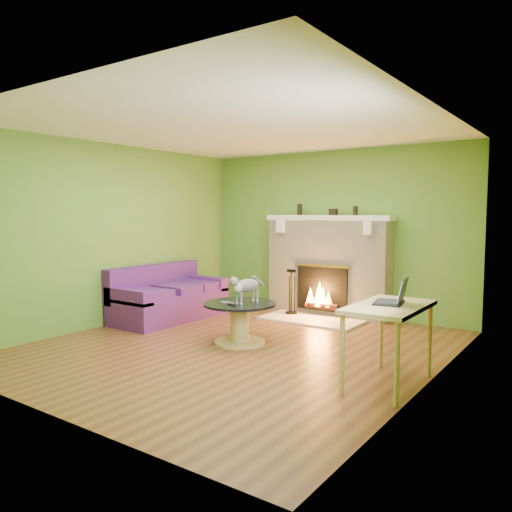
{
  "coord_description": "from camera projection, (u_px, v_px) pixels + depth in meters",
  "views": [
    {
      "loc": [
        3.57,
        -4.72,
        1.62
      ],
      "look_at": [
        -0.03,
        0.4,
        1.07
      ],
      "focal_mm": 35.0,
      "sensor_mm": 36.0,
      "label": 1
    }
  ],
  "objects": [
    {
      "name": "floor",
      "position": [
        239.0,
        347.0,
        6.04
      ],
      "size": [
        5.0,
        5.0,
        0.0
      ],
      "primitive_type": "plane",
      "color": "brown",
      "rests_on": "ground"
    },
    {
      "name": "ceiling",
      "position": [
        239.0,
        128.0,
        5.81
      ],
      "size": [
        5.0,
        5.0,
        0.0
      ],
      "primitive_type": "plane",
      "rotation": [
        3.14,
        0.0,
        0.0
      ],
      "color": "white",
      "rests_on": "wall_back"
    },
    {
      "name": "wall_back",
      "position": [
        333.0,
        233.0,
        7.96
      ],
      "size": [
        5.0,
        0.0,
        5.0
      ],
      "primitive_type": "plane",
      "rotation": [
        1.57,
        0.0,
        0.0
      ],
      "color": "#5A9230",
      "rests_on": "floor"
    },
    {
      "name": "wall_front",
      "position": [
        46.0,
        254.0,
        3.89
      ],
      "size": [
        5.0,
        0.0,
        5.0
      ],
      "primitive_type": "plane",
      "rotation": [
        -1.57,
        0.0,
        0.0
      ],
      "color": "#5A9230",
      "rests_on": "floor"
    },
    {
      "name": "wall_left",
      "position": [
        115.0,
        235.0,
        7.21
      ],
      "size": [
        0.0,
        5.0,
        5.0
      ],
      "primitive_type": "plane",
      "rotation": [
        1.57,
        0.0,
        1.57
      ],
      "color": "#5A9230",
      "rests_on": "floor"
    },
    {
      "name": "wall_right",
      "position": [
        432.0,
        247.0,
        4.63
      ],
      "size": [
        0.0,
        5.0,
        5.0
      ],
      "primitive_type": "plane",
      "rotation": [
        1.57,
        0.0,
        -1.57
      ],
      "color": "#5A9230",
      "rests_on": "floor"
    },
    {
      "name": "window_frame",
      "position": [
        398.0,
        222.0,
        3.88
      ],
      "size": [
        0.0,
        1.2,
        1.2
      ],
      "primitive_type": "plane",
      "rotation": [
        1.57,
        0.0,
        -1.57
      ],
      "color": "silver",
      "rests_on": "wall_right"
    },
    {
      "name": "window_pane",
      "position": [
        397.0,
        222.0,
        3.89
      ],
      "size": [
        0.0,
        1.06,
        1.06
      ],
      "primitive_type": "plane",
      "rotation": [
        1.57,
        0.0,
        -1.57
      ],
      "color": "white",
      "rests_on": "wall_right"
    },
    {
      "name": "fireplace",
      "position": [
        328.0,
        267.0,
        7.86
      ],
      "size": [
        2.1,
        0.46,
        1.58
      ],
      "color": "beige",
      "rests_on": "floor"
    },
    {
      "name": "hearth",
      "position": [
        311.0,
        320.0,
        7.5
      ],
      "size": [
        1.5,
        0.75,
        0.03
      ],
      "primitive_type": "cube",
      "color": "beige",
      "rests_on": "floor"
    },
    {
      "name": "mantel",
      "position": [
        328.0,
        218.0,
        7.77
      ],
      "size": [
        2.1,
        0.28,
        0.08
      ],
      "primitive_type": "cube",
      "color": "white",
      "rests_on": "fireplace"
    },
    {
      "name": "sofa",
      "position": [
        168.0,
        298.0,
        7.61
      ],
      "size": [
        0.86,
        1.82,
        0.82
      ],
      "color": "#471961",
      "rests_on": "floor"
    },
    {
      "name": "coffee_table",
      "position": [
        240.0,
        320.0,
        6.17
      ],
      "size": [
        0.9,
        0.9,
        0.51
      ],
      "color": "#D7BB73",
      "rests_on": "floor"
    },
    {
      "name": "desk",
      "position": [
        389.0,
        315.0,
        4.64
      ],
      "size": [
        0.6,
        1.04,
        0.77
      ],
      "color": "#D7BB73",
      "rests_on": "floor"
    },
    {
      "name": "cat",
      "position": [
        247.0,
        289.0,
        6.13
      ],
      "size": [
        0.29,
        0.59,
        0.35
      ],
      "primitive_type": null,
      "rotation": [
        0.0,
        0.0,
        -0.14
      ],
      "color": "#5D5D62",
      "rests_on": "coffee_table"
    },
    {
      "name": "remote_silver",
      "position": [
        227.0,
        303.0,
        6.11
      ],
      "size": [
        0.17,
        0.05,
        0.02
      ],
      "primitive_type": "cube",
      "rotation": [
        0.0,
        0.0,
        -0.0
      ],
      "color": "gray",
      "rests_on": "coffee_table"
    },
    {
      "name": "remote_black",
      "position": [
        232.0,
        304.0,
        6.0
      ],
      "size": [
        0.16,
        0.1,
        0.02
      ],
      "primitive_type": "cube",
      "rotation": [
        0.0,
        0.0,
        -0.42
      ],
      "color": "black",
      "rests_on": "coffee_table"
    },
    {
      "name": "laptop",
      "position": [
        389.0,
        290.0,
        4.68
      ],
      "size": [
        0.35,
        0.39,
        0.25
      ],
      "primitive_type": null,
      "rotation": [
        0.0,
        0.0,
        0.19
      ],
      "color": "black",
      "rests_on": "desk"
    },
    {
      "name": "fire_tools",
      "position": [
        291.0,
        291.0,
        7.85
      ],
      "size": [
        0.19,
        0.19,
        0.71
      ],
      "primitive_type": null,
      "color": "black",
      "rests_on": "hearth"
    },
    {
      "name": "mantel_vase_left",
      "position": [
        300.0,
        210.0,
        8.08
      ],
      "size": [
        0.08,
        0.08,
        0.18
      ],
      "primitive_type": "cylinder",
      "color": "black",
      "rests_on": "mantel"
    },
    {
      "name": "mantel_vase_right",
      "position": [
        355.0,
        211.0,
        7.53
      ],
      "size": [
        0.07,
        0.07,
        0.14
      ],
      "primitive_type": "cylinder",
      "color": "black",
      "rests_on": "mantel"
    },
    {
      "name": "mantel_box",
      "position": [
        333.0,
        212.0,
        7.74
      ],
      "size": [
        0.12,
        0.08,
        0.1
      ],
      "primitive_type": "cube",
      "color": "black",
      "rests_on": "mantel"
    }
  ]
}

